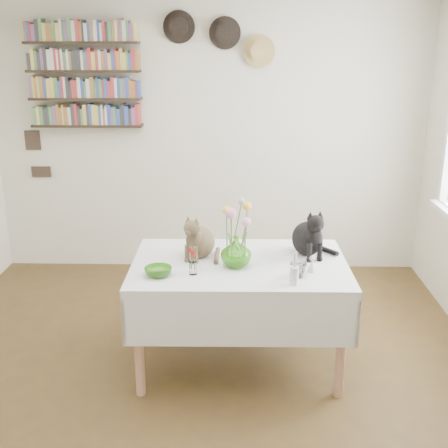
{
  "coord_description": "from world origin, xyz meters",
  "views": [
    {
      "loc": [
        0.27,
        -2.95,
        2.13
      ],
      "look_at": [
        0.19,
        0.36,
        1.05
      ],
      "focal_mm": 45.0,
      "sensor_mm": 36.0,
      "label": 1
    }
  ],
  "objects_px": {
    "black_cat": "(308,230)",
    "flower_vase": "(236,251)",
    "tabby_cat": "(201,234)",
    "bookshelf_unit": "(84,75)",
    "dining_table": "(239,288)"
  },
  "relations": [
    {
      "from": "tabby_cat",
      "to": "black_cat",
      "type": "distance_m",
      "value": 0.72
    },
    {
      "from": "bookshelf_unit",
      "to": "tabby_cat",
      "type": "bearing_deg",
      "value": -54.62
    },
    {
      "from": "black_cat",
      "to": "flower_vase",
      "type": "distance_m",
      "value": 0.54
    },
    {
      "from": "tabby_cat",
      "to": "flower_vase",
      "type": "height_order",
      "value": "tabby_cat"
    },
    {
      "from": "dining_table",
      "to": "bookshelf_unit",
      "type": "distance_m",
      "value": 2.54
    },
    {
      "from": "flower_vase",
      "to": "black_cat",
      "type": "bearing_deg",
      "value": 26.33
    },
    {
      "from": "tabby_cat",
      "to": "dining_table",
      "type": "bearing_deg",
      "value": 3.46
    },
    {
      "from": "black_cat",
      "to": "bookshelf_unit",
      "type": "bearing_deg",
      "value": 125.35
    },
    {
      "from": "bookshelf_unit",
      "to": "flower_vase",
      "type": "bearing_deg",
      "value": -52.23
    },
    {
      "from": "black_cat",
      "to": "dining_table",
      "type": "bearing_deg",
      "value": -174.46
    },
    {
      "from": "dining_table",
      "to": "tabby_cat",
      "type": "xyz_separation_m",
      "value": [
        -0.26,
        0.11,
        0.34
      ]
    },
    {
      "from": "flower_vase",
      "to": "dining_table",
      "type": "bearing_deg",
      "value": 70.27
    },
    {
      "from": "black_cat",
      "to": "flower_vase",
      "type": "height_order",
      "value": "black_cat"
    },
    {
      "from": "black_cat",
      "to": "flower_vase",
      "type": "bearing_deg",
      "value": -168.77
    },
    {
      "from": "tabby_cat",
      "to": "black_cat",
      "type": "relative_size",
      "value": 0.91
    }
  ]
}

